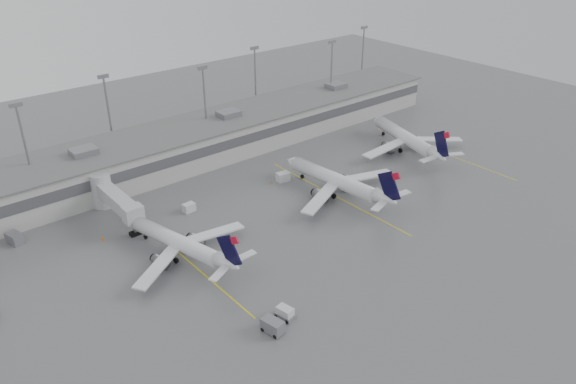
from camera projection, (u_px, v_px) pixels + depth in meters
ground at (360, 285)px, 88.04m from camera, size 260.00×260.00×0.00m
terminal at (174, 148)px, 125.70m from camera, size 152.00×17.00×9.45m
light_masts at (158, 108)px, 125.99m from camera, size 142.40×8.00×20.60m
jet_bridge_right at (110, 196)px, 105.92m from camera, size 4.00×17.20×7.00m
stand_markings at (267, 224)px, 104.43m from camera, size 105.25×40.00×0.01m
jet_mid_left at (181, 243)px, 93.58m from camera, size 23.56×26.73×8.79m
jet_mid_right at (339, 181)px, 113.53m from camera, size 26.61×29.94×9.69m
jet_far_right at (408, 138)px, 133.45m from camera, size 26.17×29.76×9.89m
baggage_tug at (285, 314)px, 80.76m from camera, size 2.29×3.09×1.81m
baggage_cart at (273, 326)px, 77.97m from camera, size 2.40×3.47×2.04m
gse_uld_b at (189, 207)px, 108.27m from camera, size 2.43×1.72×1.65m
gse_uld_c at (283, 177)px, 119.89m from camera, size 2.93×2.16×1.92m
gse_loader at (15, 238)px, 98.32m from camera, size 2.68×3.48×1.92m
cone_b at (102, 239)px, 99.28m from camera, size 0.44×0.44×0.70m
cone_c at (271, 181)px, 119.44m from camera, size 0.39×0.39×0.62m
cone_d at (428, 138)px, 140.78m from camera, size 0.47×0.47×0.75m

